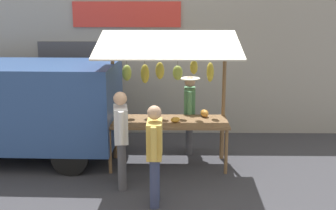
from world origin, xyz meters
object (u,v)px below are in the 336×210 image
at_px(market_stall, 169,84).
at_px(vendor_with_sunhat, 190,108).
at_px(shopper_in_striped_shirt, 121,133).
at_px(shopper_with_shopping_bag, 155,149).

bearing_deg(market_stall, vendor_with_sunhat, -120.58).
bearing_deg(vendor_with_sunhat, shopper_in_striped_shirt, -32.51).
xyz_separation_m(market_stall, vendor_with_sunhat, (-0.41, -0.70, -0.63)).
bearing_deg(shopper_in_striped_shirt, shopper_with_shopping_bag, -145.63).
height_order(vendor_with_sunhat, shopper_with_shopping_bag, vendor_with_sunhat).
distance_m(vendor_with_sunhat, shopper_in_striped_shirt, 2.07).
distance_m(market_stall, shopper_in_striped_shirt, 1.41).
bearing_deg(shopper_with_shopping_bag, market_stall, -6.32).
xyz_separation_m(shopper_with_shopping_bag, shopper_in_striped_shirt, (0.58, -0.63, 0.05)).
relative_size(market_stall, vendor_with_sunhat, 1.58).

